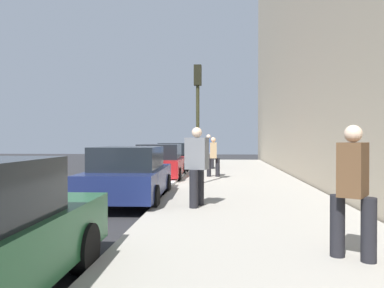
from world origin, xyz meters
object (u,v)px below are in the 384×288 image
parked_car_navy (130,175)px  pedestrian_grey_coat (197,164)px  rolling_suitcase (211,163)px  parked_car_red (161,162)px  pedestrian_tan_coat (213,156)px  traffic_light_pole (198,103)px  parked_car_black (175,156)px  pedestrian_brown_coat (353,188)px  pedestrian_blue_coat (209,151)px

parked_car_navy → pedestrian_grey_coat: bearing=-123.7°
rolling_suitcase → parked_car_red: bearing=157.6°
pedestrian_tan_coat → traffic_light_pole: bearing=169.8°
parked_car_red → rolling_suitcase: size_ratio=4.93×
parked_car_black → pedestrian_brown_coat: bearing=-165.0°
parked_car_black → pedestrian_grey_coat: (-12.42, -2.03, 0.37)m
pedestrian_grey_coat → pedestrian_blue_coat: bearing=0.5°
parked_car_red → rolling_suitcase: 5.22m
parked_car_red → pedestrian_grey_coat: 7.04m
parked_car_black → traffic_light_pole: 8.62m
parked_car_navy → traffic_light_pole: 4.08m
pedestrian_tan_coat → pedestrian_brown_coat: (-10.60, -2.02, 0.05)m
parked_car_red → pedestrian_blue_coat: size_ratio=2.37×
pedestrian_grey_coat → pedestrian_brown_coat: (-3.63, -2.26, -0.05)m
pedestrian_brown_coat → traffic_light_pole: 8.51m
traffic_light_pole → rolling_suitcase: bearing=-2.2°
pedestrian_blue_coat → pedestrian_tan_coat: bearing=-175.3°
pedestrian_tan_coat → traffic_light_pole: size_ratio=0.40×
pedestrian_blue_coat → pedestrian_brown_coat: 14.89m
pedestrian_blue_coat → traffic_light_pole: 7.04m
parked_car_red → pedestrian_brown_coat: 11.21m
parked_car_red → traffic_light_pole: bearing=-145.4°
pedestrian_grey_coat → rolling_suitcase: 11.59m
pedestrian_brown_coat → traffic_light_pole: traffic_light_pole is taller
pedestrian_tan_coat → pedestrian_brown_coat: size_ratio=0.95×
parked_car_red → traffic_light_pole: size_ratio=1.05×
parked_car_navy → pedestrian_grey_coat: pedestrian_grey_coat is taller
parked_car_navy → rolling_suitcase: size_ratio=4.98×
parked_car_navy → traffic_light_pole: size_ratio=1.06×
parked_car_black → traffic_light_pole: (-8.14, -1.79, 2.20)m
parked_car_black → pedestrian_blue_coat: 2.39m
pedestrian_grey_coat → traffic_light_pole: size_ratio=0.44×
parked_car_navy → traffic_light_pole: bearing=-28.7°
rolling_suitcase → parked_car_navy: bearing=169.4°
parked_car_red → rolling_suitcase: bearing=-22.4°
pedestrian_tan_coat → pedestrian_blue_coat: pedestrian_blue_coat is taller
parked_car_red → pedestrian_tan_coat: size_ratio=2.62×
parked_car_red → parked_car_black: bearing=0.8°
parked_car_red → traffic_light_pole: 3.73m
parked_car_red → pedestrian_tan_coat: pedestrian_tan_coat is taller
traffic_light_pole → parked_car_black: bearing=12.4°
parked_car_black → pedestrian_blue_coat: bearing=-124.8°
pedestrian_brown_coat → pedestrian_grey_coat: bearing=31.9°
parked_car_black → rolling_suitcase: 2.26m
parked_car_red → pedestrian_brown_coat: (-10.39, -4.21, 0.32)m
pedestrian_tan_coat → rolling_suitcase: bearing=2.6°
parked_car_navy → pedestrian_blue_coat: (9.81, -1.80, 0.37)m
parked_car_navy → pedestrian_tan_coat: (5.70, -2.14, 0.27)m
parked_car_navy → pedestrian_brown_coat: (-4.89, -4.15, 0.32)m
pedestrian_brown_coat → parked_car_red: bearing=22.1°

